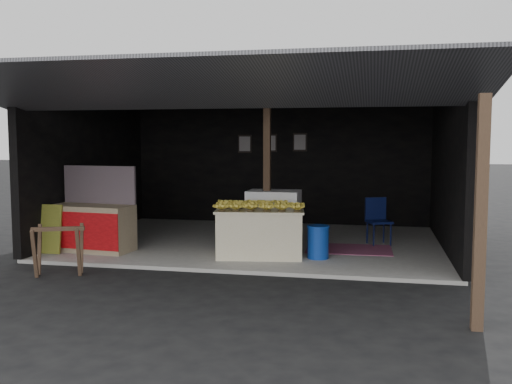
% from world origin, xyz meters
% --- Properties ---
extents(ground, '(80.00, 80.00, 0.00)m').
position_xyz_m(ground, '(0.00, 0.00, 0.00)').
color(ground, black).
rests_on(ground, ground).
extents(concrete_slab, '(7.00, 5.00, 0.06)m').
position_xyz_m(concrete_slab, '(0.00, 2.50, 0.03)').
color(concrete_slab, gray).
rests_on(concrete_slab, ground).
extents(shophouse, '(7.40, 7.29, 3.02)m').
position_xyz_m(shophouse, '(0.00, 2.82, 2.10)').
color(shophouse, black).
rests_on(shophouse, ground).
extents(banana_table, '(1.57, 1.11, 0.80)m').
position_xyz_m(banana_table, '(0.33, 1.08, 0.46)').
color(banana_table, silver).
rests_on(banana_table, concrete_slab).
extents(banana_pile, '(1.45, 1.00, 0.16)m').
position_xyz_m(banana_pile, '(0.33, 1.08, 0.94)').
color(banana_pile, gold).
rests_on(banana_pile, banana_table).
extents(white_crate, '(0.94, 0.65, 1.04)m').
position_xyz_m(white_crate, '(0.42, 1.91, 0.58)').
color(white_crate, white).
rests_on(white_crate, concrete_slab).
extents(neighbor_stall, '(1.50, 0.80, 1.49)m').
position_xyz_m(neighbor_stall, '(-2.66, 0.96, 0.51)').
color(neighbor_stall, '#998466').
rests_on(neighbor_stall, concrete_slab).
extents(green_signboard, '(0.56, 0.17, 0.84)m').
position_xyz_m(green_signboard, '(-3.33, 0.59, 0.48)').
color(green_signboard, black).
rests_on(green_signboard, concrete_slab).
extents(sawhorse, '(0.85, 0.85, 0.74)m').
position_xyz_m(sawhorse, '(-2.35, -0.66, 0.47)').
color(sawhorse, '#4F3727').
rests_on(sawhorse, ground).
extents(water_barrel, '(0.35, 0.35, 0.52)m').
position_xyz_m(water_barrel, '(1.31, 1.12, 0.32)').
color(water_barrel, '#0D3495').
rests_on(water_barrel, concrete_slab).
extents(plastic_chair, '(0.53, 0.53, 0.87)m').
position_xyz_m(plastic_chair, '(2.27, 2.66, 0.57)').
color(plastic_chair, '#0A123A').
rests_on(plastic_chair, concrete_slab).
extents(magenta_rug, '(1.53, 1.04, 0.01)m').
position_xyz_m(magenta_rug, '(1.78, 1.99, 0.07)').
color(magenta_rug, '#7C1B59').
rests_on(magenta_rug, concrete_slab).
extents(picture_frames, '(1.62, 0.04, 0.46)m').
position_xyz_m(picture_frames, '(-0.17, 4.89, 1.93)').
color(picture_frames, black).
rests_on(picture_frames, shophouse).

